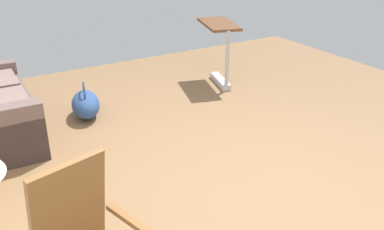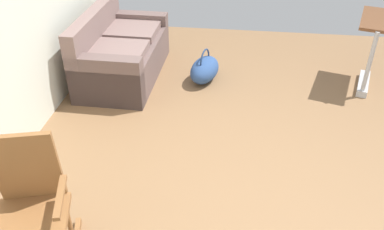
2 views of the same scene
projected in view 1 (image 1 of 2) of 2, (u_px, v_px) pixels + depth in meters
name	position (u px, v px, depth m)	size (l,w,h in m)	color
ground_plane	(235.00, 175.00, 3.95)	(7.45, 7.45, 0.00)	olive
overbed_table	(220.00, 46.00, 5.95)	(0.88, 0.60, 0.84)	#B2B5BA
duffel_bag	(86.00, 104.00, 5.06)	(0.62, 0.45, 0.43)	#2D4C84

